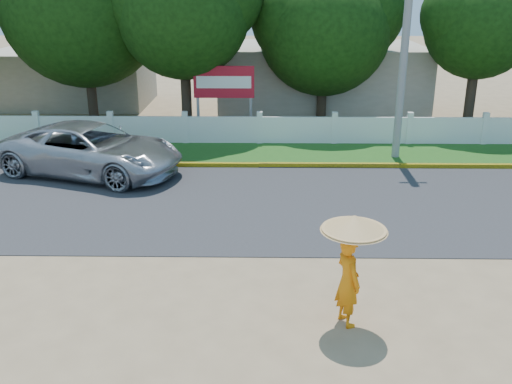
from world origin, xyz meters
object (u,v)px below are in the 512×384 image
(utility_pole, at_px, (405,42))
(vehicle, at_px, (92,150))
(billboard, at_px, (224,86))
(monk_with_parasol, at_px, (351,254))

(utility_pole, relative_size, vehicle, 1.35)
(utility_pole, bearing_deg, vehicle, -168.66)
(vehicle, bearing_deg, utility_pole, -60.40)
(billboard, bearing_deg, monk_with_parasol, -76.80)
(monk_with_parasol, bearing_deg, vehicle, 129.78)
(vehicle, xyz_separation_m, monk_with_parasol, (7.43, -8.92, 0.60))
(vehicle, bearing_deg, monk_with_parasol, -121.95)
(monk_with_parasol, bearing_deg, utility_pole, 73.45)
(vehicle, distance_m, billboard, 6.69)
(monk_with_parasol, relative_size, billboard, 0.76)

